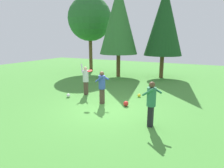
{
  "coord_description": "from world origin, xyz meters",
  "views": [
    {
      "loc": [
        4.07,
        -7.65,
        3.23
      ],
      "look_at": [
        -0.1,
        0.76,
        1.05
      ],
      "focal_mm": 30.86,
      "sensor_mm": 36.0,
      "label": 1
    }
  ],
  "objects_px": {
    "ball_red": "(126,104)",
    "person_thrower": "(86,78)",
    "frisbee": "(90,71)",
    "tree_left": "(119,19)",
    "person_catcher": "(102,85)",
    "tree_center": "(164,21)",
    "person_bystander": "(151,100)",
    "ball_white": "(68,95)",
    "tree_far_left": "(90,19)",
    "ball_yellow": "(139,95)"
  },
  "relations": [
    {
      "from": "person_catcher",
      "to": "person_bystander",
      "type": "relative_size",
      "value": 0.97
    },
    {
      "from": "tree_far_left",
      "to": "tree_center",
      "type": "relative_size",
      "value": 0.98
    },
    {
      "from": "tree_left",
      "to": "tree_far_left",
      "type": "height_order",
      "value": "tree_left"
    },
    {
      "from": "ball_red",
      "to": "person_thrower",
      "type": "bearing_deg",
      "value": 163.51
    },
    {
      "from": "person_bystander",
      "to": "tree_center",
      "type": "relative_size",
      "value": 0.23
    },
    {
      "from": "tree_left",
      "to": "tree_center",
      "type": "relative_size",
      "value": 1.04
    },
    {
      "from": "tree_left",
      "to": "ball_red",
      "type": "bearing_deg",
      "value": -62.7
    },
    {
      "from": "frisbee",
      "to": "ball_red",
      "type": "distance_m",
      "value": 2.52
    },
    {
      "from": "tree_center",
      "to": "person_catcher",
      "type": "bearing_deg",
      "value": -98.17
    },
    {
      "from": "tree_center",
      "to": "tree_far_left",
      "type": "bearing_deg",
      "value": 177.73
    },
    {
      "from": "person_bystander",
      "to": "tree_left",
      "type": "relative_size",
      "value": 0.22
    },
    {
      "from": "ball_yellow",
      "to": "frisbee",
      "type": "bearing_deg",
      "value": -138.48
    },
    {
      "from": "ball_red",
      "to": "tree_far_left",
      "type": "relative_size",
      "value": 0.04
    },
    {
      "from": "person_thrower",
      "to": "tree_left",
      "type": "height_order",
      "value": "tree_left"
    },
    {
      "from": "ball_yellow",
      "to": "tree_center",
      "type": "distance_m",
      "value": 7.83
    },
    {
      "from": "person_catcher",
      "to": "tree_left",
      "type": "height_order",
      "value": "tree_left"
    },
    {
      "from": "person_catcher",
      "to": "ball_red",
      "type": "distance_m",
      "value": 1.53
    },
    {
      "from": "frisbee",
      "to": "tree_center",
      "type": "relative_size",
      "value": 0.04
    },
    {
      "from": "tree_left",
      "to": "tree_center",
      "type": "xyz_separation_m",
      "value": [
        3.56,
        1.13,
        -0.19
      ]
    },
    {
      "from": "person_catcher",
      "to": "tree_center",
      "type": "xyz_separation_m",
      "value": [
        1.19,
        8.3,
        3.68
      ]
    },
    {
      "from": "person_thrower",
      "to": "tree_center",
      "type": "distance_m",
      "value": 8.63
    },
    {
      "from": "ball_red",
      "to": "tree_center",
      "type": "height_order",
      "value": "tree_center"
    },
    {
      "from": "person_bystander",
      "to": "tree_far_left",
      "type": "distance_m",
      "value": 14.2
    },
    {
      "from": "person_bystander",
      "to": "tree_far_left",
      "type": "height_order",
      "value": "tree_far_left"
    },
    {
      "from": "person_bystander",
      "to": "frisbee",
      "type": "distance_m",
      "value": 4.08
    },
    {
      "from": "person_bystander",
      "to": "frisbee",
      "type": "relative_size",
      "value": 5.86
    },
    {
      "from": "person_catcher",
      "to": "tree_left",
      "type": "distance_m",
      "value": 8.49
    },
    {
      "from": "person_bystander",
      "to": "ball_red",
      "type": "xyz_separation_m",
      "value": [
        -1.69,
        1.68,
        -0.9
      ]
    },
    {
      "from": "tree_left",
      "to": "person_thrower",
      "type": "bearing_deg",
      "value": -83.68
    },
    {
      "from": "frisbee",
      "to": "tree_center",
      "type": "height_order",
      "value": "tree_center"
    },
    {
      "from": "ball_white",
      "to": "tree_center",
      "type": "bearing_deg",
      "value": 67.07
    },
    {
      "from": "person_thrower",
      "to": "ball_white",
      "type": "height_order",
      "value": "person_thrower"
    },
    {
      "from": "person_catcher",
      "to": "tree_far_left",
      "type": "distance_m",
      "value": 11.35
    },
    {
      "from": "person_thrower",
      "to": "person_bystander",
      "type": "height_order",
      "value": "person_thrower"
    },
    {
      "from": "ball_yellow",
      "to": "ball_white",
      "type": "bearing_deg",
      "value": -152.92
    },
    {
      "from": "person_bystander",
      "to": "ball_yellow",
      "type": "bearing_deg",
      "value": -41.74
    },
    {
      "from": "ball_white",
      "to": "tree_left",
      "type": "bearing_deg",
      "value": 90.71
    },
    {
      "from": "person_bystander",
      "to": "person_thrower",
      "type": "bearing_deg",
      "value": -5.46
    },
    {
      "from": "ball_white",
      "to": "tree_center",
      "type": "height_order",
      "value": "tree_center"
    },
    {
      "from": "frisbee",
      "to": "ball_white",
      "type": "height_order",
      "value": "frisbee"
    },
    {
      "from": "person_thrower",
      "to": "person_catcher",
      "type": "bearing_deg",
      "value": 14.15
    },
    {
      "from": "ball_white",
      "to": "ball_yellow",
      "type": "distance_m",
      "value": 4.06
    },
    {
      "from": "person_catcher",
      "to": "tree_center",
      "type": "height_order",
      "value": "tree_center"
    },
    {
      "from": "person_thrower",
      "to": "ball_red",
      "type": "height_order",
      "value": "person_thrower"
    },
    {
      "from": "person_thrower",
      "to": "person_catcher",
      "type": "xyz_separation_m",
      "value": [
        1.68,
        -1.04,
        -0.01
      ]
    },
    {
      "from": "person_catcher",
      "to": "tree_center",
      "type": "distance_m",
      "value": 9.16
    },
    {
      "from": "tree_center",
      "to": "tree_left",
      "type": "bearing_deg",
      "value": -162.44
    },
    {
      "from": "frisbee",
      "to": "ball_red",
      "type": "height_order",
      "value": "frisbee"
    },
    {
      "from": "person_catcher",
      "to": "ball_white",
      "type": "distance_m",
      "value": 2.45
    },
    {
      "from": "frisbee",
      "to": "tree_left",
      "type": "distance_m",
      "value": 7.95
    }
  ]
}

